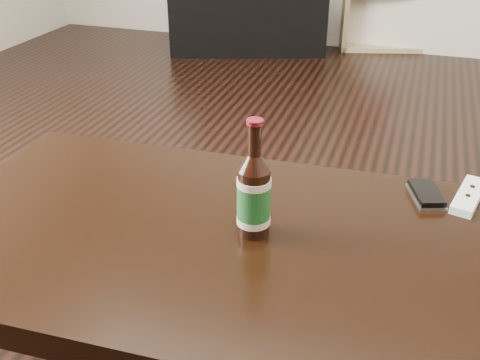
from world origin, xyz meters
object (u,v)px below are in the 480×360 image
(tv_stand, at_px, (248,18))
(coffee_table, at_px, (212,254))
(beer_bottle, at_px, (254,195))
(phone, at_px, (426,195))
(remote, at_px, (469,196))

(tv_stand, relative_size, coffee_table, 0.85)
(beer_bottle, xyz_separation_m, phone, (0.34, 0.26, -0.08))
(phone, bearing_deg, tv_stand, 96.26)
(coffee_table, distance_m, remote, 0.62)
(tv_stand, distance_m, beer_bottle, 3.14)
(coffee_table, relative_size, beer_bottle, 4.95)
(coffee_table, distance_m, beer_bottle, 0.18)
(beer_bottle, bearing_deg, phone, 37.48)
(tv_stand, xyz_separation_m, coffee_table, (0.86, -3.00, 0.19))
(remote, bearing_deg, tv_stand, 130.91)
(beer_bottle, distance_m, remote, 0.53)
(tv_stand, bearing_deg, beer_bottle, -90.77)
(phone, xyz_separation_m, remote, (0.10, 0.02, 0.00))
(tv_stand, height_order, remote, remote)
(tv_stand, xyz_separation_m, phone, (1.29, -2.71, 0.26))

